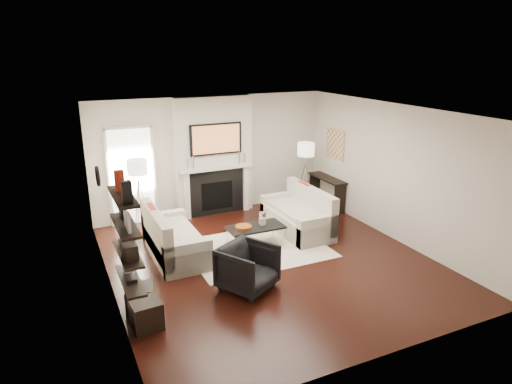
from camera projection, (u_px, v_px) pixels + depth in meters
name	position (u px, v px, depth m)	size (l,w,h in m)	color
room_envelope	(271.00, 190.00, 7.90)	(6.00, 6.00, 6.00)	black
chimney_breast	(214.00, 156.00, 10.38)	(1.80, 0.25, 2.70)	silver
fireplace_surround	(217.00, 193.00, 10.52)	(1.30, 0.02, 1.04)	black
firebox	(217.00, 196.00, 10.53)	(0.75, 0.02, 0.65)	black
mantel_pilaster_l	(187.00, 196.00, 10.19)	(0.12, 0.08, 1.10)	white
mantel_pilaster_r	(246.00, 188.00, 10.77)	(0.12, 0.08, 1.10)	white
mantel_shelf	(217.00, 168.00, 10.29)	(1.70, 0.18, 0.07)	white
tv_body	(216.00, 139.00, 10.12)	(1.20, 0.06, 0.70)	black
tv_screen	(216.00, 139.00, 10.09)	(1.10, 0.01, 0.62)	#BF723F
candlestick_l_tall	(193.00, 162.00, 10.02)	(0.04, 0.04, 0.30)	silver
candlestick_l_short	(188.00, 164.00, 9.98)	(0.04, 0.04, 0.24)	silver
candlestick_r_tall	(239.00, 158.00, 10.47)	(0.04, 0.04, 0.30)	silver
candlestick_r_short	(244.00, 158.00, 10.53)	(0.04, 0.04, 0.24)	silver
hallway_panel	(132.00, 177.00, 9.82)	(0.90, 0.02, 2.10)	white
door_trim_l	(109.00, 180.00, 9.61)	(0.06, 0.06, 2.16)	white
door_trim_r	(154.00, 175.00, 10.00)	(0.06, 0.06, 2.16)	white
door_trim_top	(128.00, 127.00, 9.48)	(1.02, 0.06, 0.06)	white
rug	(257.00, 249.00, 8.81)	(2.60, 2.00, 0.01)	beige
loveseat_left_base	(176.00, 245.00, 8.45)	(0.85, 1.80, 0.42)	beige
loveseat_left_back	(156.00, 233.00, 8.22)	(0.18, 1.80, 0.80)	beige
loveseat_left_arm_n	(188.00, 259.00, 7.72)	(0.85, 0.18, 0.60)	beige
loveseat_left_arm_s	(164.00, 226.00, 9.13)	(0.85, 0.18, 0.60)	beige
loveseat_left_cushion	(177.00, 232.00, 8.39)	(0.63, 1.44, 0.10)	beige
pillow_left_orange	(152.00, 217.00, 8.42)	(0.10, 0.42, 0.42)	#AE2915
pillow_left_charcoal	(160.00, 228.00, 7.90)	(0.10, 0.40, 0.40)	black
loveseat_right_base	(297.00, 222.00, 9.61)	(0.85, 1.80, 0.42)	beige
loveseat_right_back	(311.00, 205.00, 9.65)	(0.18, 1.80, 0.80)	beige
loveseat_right_arm_n	(317.00, 231.00, 8.88)	(0.85, 0.18, 0.60)	beige
loveseat_right_arm_s	(279.00, 206.00, 10.28)	(0.85, 0.18, 0.60)	beige
loveseat_right_cushion	(295.00, 211.00, 9.51)	(0.63, 1.44, 0.10)	beige
pillow_right_orange	(304.00, 192.00, 9.84)	(0.10, 0.42, 0.42)	#AE2915
pillow_right_charcoal	(319.00, 201.00, 9.33)	(0.10, 0.40, 0.40)	black
coffee_table	(255.00, 227.00, 8.81)	(1.10, 0.55, 0.04)	black
coffee_leg_nw	(236.00, 246.00, 8.48)	(0.02, 0.02, 0.38)	silver
coffee_leg_ne	(283.00, 237.00, 8.88)	(0.02, 0.02, 0.38)	silver
coffee_leg_sw	(227.00, 237.00, 8.86)	(0.02, 0.02, 0.38)	silver
coffee_leg_se	(273.00, 229.00, 9.26)	(0.02, 0.02, 0.38)	silver
hurricane_glass	(262.00, 218.00, 8.82)	(0.14, 0.14, 0.24)	white
hurricane_candle	(262.00, 221.00, 8.84)	(0.10, 0.10, 0.14)	white
copper_bowl	(244.00, 227.00, 8.69)	(0.31, 0.31, 0.05)	#C65E21
armchair	(248.00, 266.00, 7.25)	(0.78, 0.73, 0.81)	black
lamp_left_post	(140.00, 207.00, 9.31)	(0.02, 0.02, 1.20)	silver
lamp_left_shade	(137.00, 167.00, 9.06)	(0.40, 0.40, 0.30)	white
lamp_left_leg_a	(146.00, 206.00, 9.36)	(0.02, 0.02, 1.25)	silver
lamp_left_leg_b	(137.00, 206.00, 9.37)	(0.02, 0.02, 1.25)	silver
lamp_left_leg_c	(139.00, 209.00, 9.21)	(0.02, 0.02, 1.25)	silver
lamp_right_post	(305.00, 184.00, 10.89)	(0.02, 0.02, 1.20)	silver
lamp_right_shade	(306.00, 149.00, 10.63)	(0.40, 0.40, 0.30)	white
lamp_right_leg_a	(309.00, 184.00, 10.93)	(0.02, 0.02, 1.25)	silver
lamp_right_leg_b	(301.00, 184.00, 10.95)	(0.02, 0.02, 1.25)	silver
lamp_right_leg_c	(305.00, 186.00, 10.78)	(0.02, 0.02, 1.25)	silver
console_top	(327.00, 178.00, 10.91)	(0.35, 1.20, 0.04)	black
console_leg_n	(340.00, 200.00, 10.55)	(0.30, 0.04, 0.71)	black
console_leg_s	(314.00, 187.00, 11.50)	(0.30, 0.04, 0.71)	black
wall_art	(335.00, 144.00, 10.71)	(0.03, 0.70, 0.70)	tan
shelf_bottom	(131.00, 280.00, 6.18)	(0.25, 1.00, 0.04)	black
shelf_lower	(128.00, 253.00, 6.06)	(0.25, 1.00, 0.04)	black
shelf_upper	(126.00, 225.00, 5.93)	(0.25, 1.00, 0.04)	black
shelf_top	(123.00, 196.00, 5.81)	(0.25, 1.00, 0.04)	black
decor_magfile_a	(127.00, 192.00, 5.45)	(0.12, 0.10, 0.28)	black
decor_magfile_b	(119.00, 181.00, 5.92)	(0.12, 0.10, 0.28)	#AE2915
decor_frame_a	(127.00, 221.00, 5.72)	(0.04, 0.30, 0.22)	white
decor_frame_b	(121.00, 212.00, 6.13)	(0.04, 0.22, 0.18)	black
decor_wine_rack	(130.00, 251.00, 5.85)	(0.18, 0.25, 0.20)	black
decor_box_small	(125.00, 243.00, 6.20)	(0.15, 0.12, 0.12)	black
decor_books	(131.00, 279.00, 6.13)	(0.14, 0.20, 0.05)	black
decor_box_tall	(127.00, 266.00, 6.34)	(0.10, 0.10, 0.18)	white
clock_rim	(98.00, 176.00, 7.47)	(0.34, 0.34, 0.04)	black
clock_face	(99.00, 176.00, 7.48)	(0.29, 0.29, 0.01)	white
ottoman_near	(140.00, 299.00, 6.68)	(0.40, 0.40, 0.40)	black
ottoman_far	(146.00, 314.00, 6.29)	(0.40, 0.40, 0.40)	black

